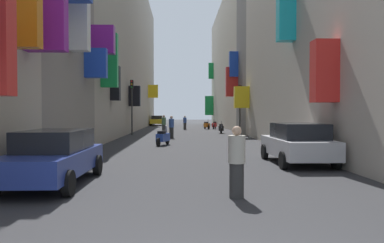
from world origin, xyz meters
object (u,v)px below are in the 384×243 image
object	(u,v)px
scooter_orange	(207,125)
parked_car_silver	(297,143)
traffic_light_near_corner	(132,98)
scooter_black	(221,128)
scooter_red	(214,125)
traffic_light_far_corner	(240,101)
pedestrian_mid_street	(171,127)
parked_car_yellow	(157,120)
parked_car_blue	(54,156)
pedestrian_near_left	(164,124)
scooter_blue	(163,137)
pedestrian_crossing	(237,162)
pedestrian_near_right	(185,123)

from	to	relation	value
scooter_orange	parked_car_silver	bearing A→B (deg)	-87.46
traffic_light_near_corner	scooter_black	bearing A→B (deg)	15.24
scooter_red	traffic_light_far_corner	size ratio (longest dim) A/B	0.46
pedestrian_mid_street	traffic_light_near_corner	world-z (taller)	traffic_light_near_corner
parked_car_silver	scooter_orange	distance (m)	28.85
scooter_orange	traffic_light_near_corner	world-z (taller)	traffic_light_near_corner
parked_car_yellow	scooter_orange	xyz separation A→B (m)	(6.55, -12.68, -0.32)
parked_car_blue	pedestrian_near_left	size ratio (longest dim) A/B	2.57
parked_car_yellow	scooter_blue	size ratio (longest dim) A/B	2.24
scooter_black	scooter_blue	distance (m)	13.35
pedestrian_crossing	pedestrian_mid_street	size ratio (longest dim) A/B	0.96
scooter_black	pedestrian_mid_street	xyz separation A→B (m)	(-4.42, -6.48, 0.36)
scooter_red	traffic_light_near_corner	world-z (taller)	traffic_light_near_corner
scooter_red	pedestrian_near_right	distance (m)	3.91
pedestrian_mid_street	traffic_light_near_corner	distance (m)	6.03
traffic_light_near_corner	parked_car_silver	bearing A→B (deg)	-64.98
scooter_red	pedestrian_near_left	world-z (taller)	pedestrian_near_left
pedestrian_crossing	pedestrian_near_right	distance (m)	33.03
parked_car_blue	traffic_light_near_corner	distance (m)	21.87
scooter_blue	pedestrian_crossing	distance (m)	13.34
parked_car_yellow	scooter_orange	bearing A→B (deg)	-62.68
pedestrian_near_left	traffic_light_near_corner	bearing A→B (deg)	-152.45
scooter_blue	pedestrian_crossing	world-z (taller)	pedestrian_crossing
pedestrian_crossing	pedestrian_near_left	distance (m)	25.00
scooter_orange	traffic_light_near_corner	xyz separation A→B (m)	(-7.20, -10.66, 2.71)
traffic_light_near_corner	traffic_light_far_corner	bearing A→B (deg)	-6.27
parked_car_silver	scooter_orange	size ratio (longest dim) A/B	2.32
parked_car_silver	pedestrian_near_right	xyz separation A→B (m)	(-3.82, 27.71, -0.01)
scooter_black	traffic_light_near_corner	distance (m)	8.64
parked_car_yellow	pedestrian_crossing	xyz separation A→B (m)	(4.76, -46.80, 0.01)
parked_car_silver	traffic_light_near_corner	xyz separation A→B (m)	(-8.48, 18.16, 2.39)
parked_car_blue	traffic_light_far_corner	xyz separation A→B (m)	(8.32, 20.72, 2.11)
pedestrian_near_left	scooter_orange	bearing A→B (deg)	63.95
parked_car_blue	parked_car_yellow	distance (m)	45.07
parked_car_blue	pedestrian_near_left	bearing A→B (deg)	85.46
parked_car_silver	scooter_orange	xyz separation A→B (m)	(-1.28, 28.82, -0.32)
scooter_red	pedestrian_crossing	bearing A→B (deg)	-94.52
parked_car_silver	pedestrian_near_left	size ratio (longest dim) A/B	2.43
scooter_black	pedestrian_near_right	xyz separation A→B (m)	(-3.26, 7.40, 0.31)
scooter_red	pedestrian_crossing	world-z (taller)	pedestrian_crossing
scooter_black	pedestrian_near_left	world-z (taller)	pedestrian_near_left
parked_car_blue	pedestrian_crossing	world-z (taller)	pedestrian_crossing
scooter_orange	pedestrian_mid_street	bearing A→B (deg)	-103.88
parked_car_silver	scooter_red	size ratio (longest dim) A/B	2.14
traffic_light_far_corner	scooter_orange	bearing A→B (deg)	99.48
parked_car_silver	scooter_red	world-z (taller)	parked_car_silver
parked_car_silver	scooter_red	distance (m)	29.45
pedestrian_crossing	pedestrian_mid_street	xyz separation A→B (m)	(-1.91, 19.14, 0.03)
scooter_orange	pedestrian_crossing	size ratio (longest dim) A/B	1.11
parked_car_yellow	traffic_light_near_corner	world-z (taller)	traffic_light_near_corner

